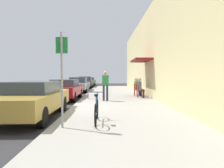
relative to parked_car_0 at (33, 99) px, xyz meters
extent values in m
plane|color=#2D2D30|center=(1.10, 2.11, -0.70)|extent=(60.00, 60.00, 0.00)
cube|color=#9E9B93|center=(3.35, 4.11, -0.64)|extent=(4.50, 32.00, 0.12)
cube|color=beige|center=(5.75, 4.11, 2.40)|extent=(0.30, 32.00, 6.22)
cube|color=maroon|center=(5.05, 6.03, 1.90)|extent=(1.10, 2.80, 0.12)
cube|color=#A58433|center=(0.00, -0.03, -0.09)|extent=(1.80, 4.40, 0.59)
cube|color=#333D47|center=(0.00, 0.12, 0.42)|extent=(1.48, 2.11, 0.42)
cylinder|color=black|center=(0.79, 1.33, -0.38)|extent=(0.22, 0.64, 0.64)
cylinder|color=black|center=(-0.79, 1.33, -0.38)|extent=(0.22, 0.64, 0.64)
cylinder|color=black|center=(0.79, -1.39, -0.38)|extent=(0.22, 0.64, 0.64)
cube|color=maroon|center=(0.00, 5.46, -0.11)|extent=(1.80, 4.40, 0.56)
cube|color=#333D47|center=(0.00, 5.61, 0.39)|extent=(1.48, 2.11, 0.43)
cylinder|color=black|center=(0.79, 6.82, -0.38)|extent=(0.22, 0.64, 0.64)
cylinder|color=black|center=(-0.79, 6.82, -0.38)|extent=(0.22, 0.64, 0.64)
cylinder|color=black|center=(0.79, 4.09, -0.38)|extent=(0.22, 0.64, 0.64)
cylinder|color=black|center=(-0.79, 4.09, -0.38)|extent=(0.22, 0.64, 0.64)
cube|color=#B7B7BC|center=(0.00, 11.63, -0.10)|extent=(1.80, 4.40, 0.57)
cube|color=#333D47|center=(0.00, 11.78, 0.44)|extent=(1.48, 2.11, 0.51)
cylinder|color=black|center=(0.79, 12.99, -0.38)|extent=(0.22, 0.64, 0.64)
cylinder|color=black|center=(-0.79, 12.99, -0.38)|extent=(0.22, 0.64, 0.64)
cylinder|color=black|center=(0.79, 10.26, -0.38)|extent=(0.22, 0.64, 0.64)
cylinder|color=black|center=(-0.79, 10.26, -0.38)|extent=(0.22, 0.64, 0.64)
cube|color=#47514C|center=(0.00, 17.86, -0.05)|extent=(1.80, 4.40, 0.68)
cube|color=#333D47|center=(0.00, 18.01, 0.52)|extent=(1.48, 2.11, 0.46)
cylinder|color=black|center=(0.79, 19.22, -0.38)|extent=(0.22, 0.64, 0.64)
cylinder|color=black|center=(-0.79, 19.22, -0.38)|extent=(0.22, 0.64, 0.64)
cylinder|color=black|center=(0.79, 16.49, -0.38)|extent=(0.22, 0.64, 0.64)
cylinder|color=black|center=(-0.79, 16.49, -0.38)|extent=(0.22, 0.64, 0.64)
cube|color=#A58433|center=(0.00, 23.14, -0.09)|extent=(1.80, 4.40, 0.58)
cube|color=#333D47|center=(0.00, 23.29, 0.40)|extent=(1.48, 2.11, 0.40)
cylinder|color=black|center=(0.79, 24.50, -0.38)|extent=(0.22, 0.64, 0.64)
cylinder|color=black|center=(-0.79, 24.50, -0.38)|extent=(0.22, 0.64, 0.64)
cylinder|color=black|center=(0.79, 21.78, -0.38)|extent=(0.22, 0.64, 0.64)
cylinder|color=black|center=(-0.79, 21.78, -0.38)|extent=(0.22, 0.64, 0.64)
cylinder|color=slate|center=(1.55, 4.98, -0.03)|extent=(0.07, 0.07, 1.10)
cube|color=#383D42|center=(1.55, 4.98, 0.63)|extent=(0.12, 0.10, 0.22)
cylinder|color=gray|center=(1.50, -1.85, 0.72)|extent=(0.06, 0.06, 2.60)
cube|color=#19722D|center=(1.50, -1.83, 1.67)|extent=(0.32, 0.02, 0.44)
torus|color=black|center=(2.41, -0.77, -0.25)|extent=(0.04, 0.66, 0.66)
torus|color=black|center=(2.41, -1.82, -0.25)|extent=(0.04, 0.66, 0.66)
cylinder|color=#1E4C8C|center=(2.41, -1.29, -0.25)|extent=(0.04, 1.05, 0.04)
cylinder|color=#1E4C8C|center=(2.41, -1.44, 0.00)|extent=(0.04, 0.04, 0.50)
cube|color=black|center=(2.41, -1.44, 0.27)|extent=(0.10, 0.20, 0.06)
cylinder|color=#1E4C8C|center=(2.41, -0.82, 0.03)|extent=(0.03, 0.03, 0.56)
cylinder|color=#1E4C8C|center=(2.41, -0.82, 0.31)|extent=(0.46, 0.03, 0.03)
cylinder|color=maroon|center=(5.14, 5.52, -0.36)|extent=(0.04, 0.04, 0.45)
cylinder|color=maroon|center=(5.12, 5.14, -0.36)|extent=(0.04, 0.04, 0.45)
cylinder|color=maroon|center=(4.76, 5.54, -0.36)|extent=(0.04, 0.04, 0.45)
cylinder|color=maroon|center=(4.74, 5.16, -0.36)|extent=(0.04, 0.04, 0.45)
cube|color=maroon|center=(4.94, 5.34, -0.12)|extent=(0.47, 0.47, 0.03)
cube|color=maroon|center=(4.73, 5.36, 0.09)|extent=(0.06, 0.44, 0.40)
cylinder|color=#232838|center=(5.12, 5.43, -0.35)|extent=(0.11, 0.11, 0.47)
cylinder|color=#232838|center=(4.99, 5.44, -0.11)|extent=(0.37, 0.16, 0.14)
cylinder|color=#232838|center=(5.11, 5.23, -0.35)|extent=(0.11, 0.11, 0.47)
cylinder|color=#232838|center=(4.98, 5.24, -0.11)|extent=(0.37, 0.16, 0.14)
cube|color=#595960|center=(4.86, 5.35, 0.19)|extent=(0.24, 0.37, 0.56)
sphere|color=tan|center=(4.86, 5.35, 0.60)|extent=(0.22, 0.22, 0.22)
cylinder|color=maroon|center=(5.10, 6.50, -0.36)|extent=(0.04, 0.04, 0.45)
cylinder|color=maroon|center=(5.15, 6.13, -0.36)|extent=(0.04, 0.04, 0.45)
cylinder|color=maroon|center=(4.72, 6.45, -0.36)|extent=(0.04, 0.04, 0.45)
cylinder|color=maroon|center=(4.78, 6.07, -0.36)|extent=(0.04, 0.04, 0.45)
cube|color=maroon|center=(4.94, 6.29, -0.12)|extent=(0.50, 0.50, 0.03)
cube|color=maroon|center=(4.73, 6.26, 0.09)|extent=(0.09, 0.44, 0.40)
cylinder|color=#232838|center=(5.10, 6.41, -0.35)|extent=(0.11, 0.11, 0.47)
cylinder|color=#232838|center=(4.97, 6.39, -0.11)|extent=(0.38, 0.19, 0.14)
cylinder|color=#232838|center=(5.13, 6.21, -0.35)|extent=(0.11, 0.11, 0.47)
cylinder|color=#232838|center=(5.00, 6.19, -0.11)|extent=(0.38, 0.19, 0.14)
cube|color=#267233|center=(4.86, 6.27, 0.19)|extent=(0.27, 0.39, 0.56)
sphere|color=tan|center=(4.86, 6.27, 0.60)|extent=(0.22, 0.22, 0.22)
cylinder|color=maroon|center=(5.15, 7.08, -0.36)|extent=(0.04, 0.04, 0.45)
cylinder|color=maroon|center=(5.10, 6.70, -0.36)|extent=(0.04, 0.04, 0.45)
cylinder|color=maroon|center=(4.77, 7.13, -0.36)|extent=(0.04, 0.04, 0.45)
cylinder|color=maroon|center=(4.73, 6.75, -0.36)|extent=(0.04, 0.04, 0.45)
cube|color=maroon|center=(4.94, 6.91, -0.12)|extent=(0.49, 0.49, 0.03)
cube|color=maroon|center=(4.73, 6.94, 0.09)|extent=(0.09, 0.44, 0.40)
cylinder|color=#232838|center=(5.13, 6.99, -0.35)|extent=(0.11, 0.11, 0.47)
cylinder|color=#232838|center=(5.00, 7.01, -0.11)|extent=(0.37, 0.18, 0.14)
cylinder|color=#232838|center=(5.10, 6.79, -0.35)|extent=(0.11, 0.11, 0.47)
cylinder|color=#232838|center=(4.97, 6.81, -0.11)|extent=(0.37, 0.18, 0.14)
cube|color=#CCB28C|center=(4.86, 6.93, 0.19)|extent=(0.26, 0.38, 0.56)
sphere|color=tan|center=(4.86, 6.93, 0.60)|extent=(0.22, 0.22, 0.22)
cylinder|color=#232838|center=(2.55, 3.81, -0.13)|extent=(0.12, 0.12, 0.90)
cylinder|color=#232838|center=(2.75, 3.81, -0.13)|extent=(0.12, 0.12, 0.90)
cube|color=#267233|center=(2.65, 3.81, 0.60)|extent=(0.36, 0.22, 0.56)
sphere|color=tan|center=(2.65, 3.81, 1.01)|extent=(0.22, 0.22, 0.22)
camera|label=1|loc=(2.71, -7.14, 0.84)|focal=31.03mm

